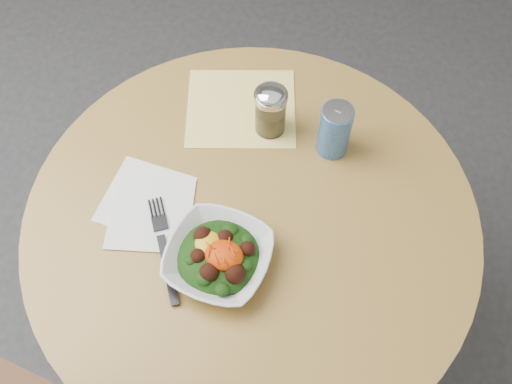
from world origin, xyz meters
TOP-DOWN VIEW (x-y plane):
  - ground at (0.00, 0.00)m, footprint 6.00×6.00m
  - table at (0.00, 0.00)m, footprint 0.90×0.90m
  - cloth_napkin at (-0.09, 0.25)m, footprint 0.28×0.27m
  - paper_napkins at (-0.20, -0.03)m, footprint 0.20×0.21m
  - salad_bowl at (-0.03, -0.11)m, footprint 0.22×0.22m
  - fork at (-0.15, -0.11)m, footprint 0.13×0.21m
  - spice_shaker at (-0.01, 0.22)m, footprint 0.07×0.07m
  - beverage_can at (0.13, 0.20)m, footprint 0.07×0.07m

SIDE VIEW (x-z plane):
  - ground at x=0.00m, z-range 0.00..0.00m
  - table at x=0.00m, z-range 0.18..0.93m
  - cloth_napkin at x=-0.09m, z-range 0.75..0.75m
  - paper_napkins at x=-0.20m, z-range 0.75..0.75m
  - fork at x=-0.15m, z-range 0.75..0.76m
  - salad_bowl at x=-0.03m, z-range 0.74..0.81m
  - spice_shaker at x=-0.01m, z-range 0.75..0.87m
  - beverage_can at x=0.13m, z-range 0.75..0.88m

